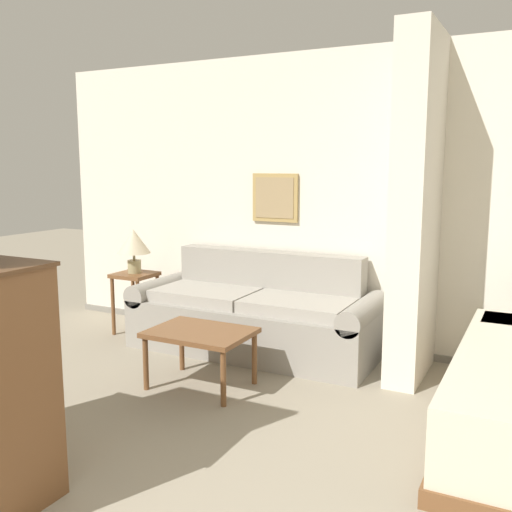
# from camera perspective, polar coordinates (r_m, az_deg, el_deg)

# --- Properties ---
(wall_back) EXTENTS (6.92, 0.16, 2.60)m
(wall_back) POSITION_cam_1_polar(r_m,az_deg,el_deg) (4.96, 13.78, 5.04)
(wall_back) COLOR silver
(wall_back) RESTS_ON ground_plane
(wall_partition_pillar) EXTENTS (0.24, 0.80, 2.60)m
(wall_partition_pillar) POSITION_cam_1_polar(r_m,az_deg,el_deg) (4.45, 15.75, 4.61)
(wall_partition_pillar) COLOR silver
(wall_partition_pillar) RESTS_ON ground_plane
(couch) EXTENTS (2.17, 0.84, 0.85)m
(couch) POSITION_cam_1_polar(r_m,az_deg,el_deg) (5.04, -0.09, -5.96)
(couch) COLOR gray
(couch) RESTS_ON ground_plane
(coffee_table) EXTENTS (0.73, 0.54, 0.43)m
(coffee_table) POSITION_cam_1_polar(r_m,az_deg,el_deg) (4.22, -5.58, -8.06)
(coffee_table) COLOR brown
(coffee_table) RESTS_ON ground_plane
(side_table) EXTENTS (0.36, 0.36, 0.59)m
(side_table) POSITION_cam_1_polar(r_m,az_deg,el_deg) (5.64, -12.00, -2.97)
(side_table) COLOR brown
(side_table) RESTS_ON ground_plane
(table_lamp) EXTENTS (0.32, 0.32, 0.42)m
(table_lamp) POSITION_cam_1_polar(r_m,az_deg,el_deg) (5.57, -12.14, 1.25)
(table_lamp) COLOR tan
(table_lamp) RESTS_ON side_table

